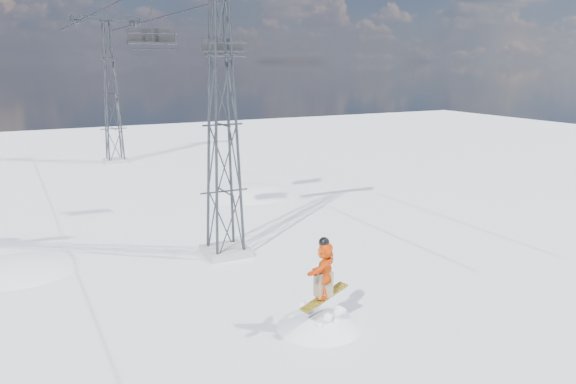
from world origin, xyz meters
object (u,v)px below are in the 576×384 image
(snowboarder_jump, at_px, (318,374))
(lift_chair_near, at_px, (152,38))
(lift_tower_far, at_px, (111,94))
(lift_tower_near, at_px, (223,125))

(snowboarder_jump, xyz_separation_m, lift_chair_near, (-2.37, 9.50, 10.54))
(lift_tower_far, xyz_separation_m, lift_chair_near, (-2.20, -23.08, 3.44))
(lift_tower_far, relative_size, lift_chair_near, 4.71)
(lift_tower_far, height_order, lift_chair_near, lift_tower_far)
(snowboarder_jump, bearing_deg, lift_chair_near, 104.01)
(lift_tower_near, distance_m, snowboarder_jump, 10.38)
(lift_tower_near, xyz_separation_m, lift_chair_near, (-2.20, 1.92, 3.44))
(lift_tower_far, xyz_separation_m, snowboarder_jump, (0.17, -32.58, -7.09))
(lift_tower_near, height_order, lift_tower_far, same)
(lift_tower_near, height_order, lift_chair_near, lift_tower_near)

